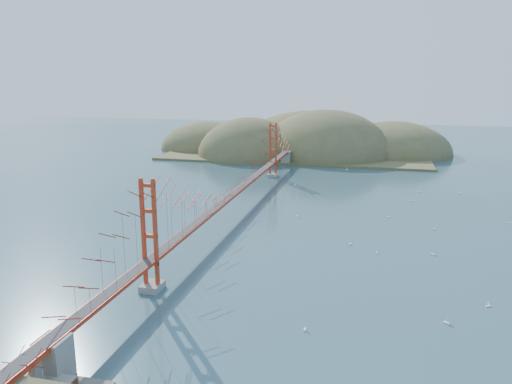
# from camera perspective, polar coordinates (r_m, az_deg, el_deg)

# --- Properties ---
(ground) EXTENTS (320.00, 320.00, 0.00)m
(ground) POSITION_cam_1_polar(r_m,az_deg,el_deg) (79.73, -2.53, -2.43)
(ground) COLOR #2B4A56
(ground) RESTS_ON ground
(bridge) EXTENTS (2.20, 94.40, 12.00)m
(bridge) POSITION_cam_1_polar(r_m,az_deg,el_deg) (78.30, -2.54, 2.55)
(bridge) COLOR gray
(bridge) RESTS_ON ground
(far_headlands) EXTENTS (84.00, 58.00, 25.00)m
(far_headlands) POSITION_cam_1_polar(r_m,az_deg,el_deg) (145.09, 5.95, 4.64)
(far_headlands) COLOR brown
(far_headlands) RESTS_ON ground
(sailboat_10) EXTENTS (0.47, 0.55, 0.63)m
(sailboat_10) POSITION_cam_1_polar(r_m,az_deg,el_deg) (44.85, 5.62, -15.28)
(sailboat_10) COLOR white
(sailboat_10) RESTS_ON ground
(sailboat_11) EXTENTS (0.52, 0.52, 0.57)m
(sailboat_11) POSITION_cam_1_polar(r_m,az_deg,el_deg) (83.28, 27.04, -3.12)
(sailboat_11) COLOR white
(sailboat_11) RESTS_ON ground
(sailboat_14) EXTENTS (0.60, 0.62, 0.69)m
(sailboat_14) POSITION_cam_1_polar(r_m,az_deg,el_deg) (66.29, 10.73, -5.80)
(sailboat_14) COLOR white
(sailboat_14) RESTS_ON ground
(sailboat_4) EXTENTS (0.58, 0.58, 0.62)m
(sailboat_4) POSITION_cam_1_polar(r_m,az_deg,el_deg) (75.82, 19.72, -3.93)
(sailboat_4) COLOR white
(sailboat_4) RESTS_ON ground
(sailboat_8) EXTENTS (0.62, 0.62, 0.65)m
(sailboat_8) POSITION_cam_1_polar(r_m,az_deg,el_deg) (91.10, 17.26, -0.93)
(sailboat_8) COLOR white
(sailboat_8) RESTS_ON ground
(sailboat_0) EXTENTS (0.46, 0.50, 0.56)m
(sailboat_0) POSITION_cam_1_polar(r_m,az_deg,el_deg) (63.93, 13.62, -6.68)
(sailboat_0) COLOR white
(sailboat_0) RESTS_ON ground
(sailboat_6) EXTENTS (0.70, 0.70, 0.73)m
(sailboat_6) POSITION_cam_1_polar(r_m,az_deg,el_deg) (48.71, 20.95, -13.70)
(sailboat_6) COLOR white
(sailboat_6) RESTS_ON ground
(sailboat_2) EXTENTS (0.64, 0.64, 0.68)m
(sailboat_2) POSITION_cam_1_polar(r_m,az_deg,el_deg) (65.30, 19.58, -6.65)
(sailboat_2) COLOR white
(sailboat_2) RESTS_ON ground
(sailboat_17) EXTENTS (0.50, 0.43, 0.57)m
(sailboat_17) POSITION_cam_1_polar(r_m,az_deg,el_deg) (108.89, 25.03, 0.66)
(sailboat_17) COLOR white
(sailboat_17) RESTS_ON ground
(sailboat_15) EXTENTS (0.59, 0.59, 0.64)m
(sailboat_15) POSITION_cam_1_polar(r_m,az_deg,el_deg) (100.65, 22.28, -0.02)
(sailboat_15) COLOR white
(sailboat_15) RESTS_ON ground
(sailboat_7) EXTENTS (0.62, 0.57, 0.70)m
(sailboat_7) POSITION_cam_1_polar(r_m,az_deg,el_deg) (98.49, 18.12, 0.05)
(sailboat_7) COLOR white
(sailboat_7) RESTS_ON ground
(sailboat_13) EXTENTS (0.54, 0.54, 0.60)m
(sailboat_13) POSITION_cam_1_polar(r_m,az_deg,el_deg) (53.44, 25.00, -11.65)
(sailboat_13) COLOR white
(sailboat_13) RESTS_ON ground
(sailboat_3) EXTENTS (0.52, 0.50, 0.58)m
(sailboat_3) POSITION_cam_1_polar(r_m,az_deg,el_deg) (100.06, 4.45, 0.86)
(sailboat_3) COLOR white
(sailboat_3) RESTS_ON ground
(sailboat_16) EXTENTS (0.58, 0.58, 0.65)m
(sailboat_16) POSITION_cam_1_polar(r_m,az_deg,el_deg) (80.04, 14.94, -2.70)
(sailboat_16) COLOR white
(sailboat_16) RESTS_ON ground
(sailboat_extra_0) EXTENTS (0.61, 0.61, 0.65)m
(sailboat_extra_0) POSITION_cam_1_polar(r_m,az_deg,el_deg) (77.97, 4.74, -2.71)
(sailboat_extra_0) COLOR white
(sailboat_extra_0) RESTS_ON ground
(sailboat_extra_1) EXTENTS (0.64, 0.64, 0.71)m
(sailboat_extra_1) POSITION_cam_1_polar(r_m,az_deg,el_deg) (117.78, 10.35, 2.57)
(sailboat_extra_1) COLOR white
(sailboat_extra_1) RESTS_ON ground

